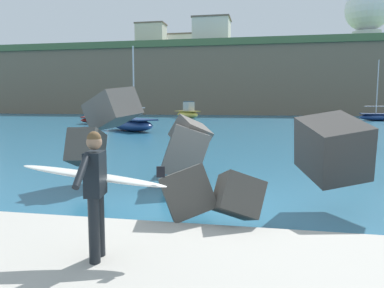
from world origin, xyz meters
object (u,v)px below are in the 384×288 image
at_px(station_building_central, 180,45).
at_px(boat_mid_left, 379,117).
at_px(boat_near_right, 188,113).
at_px(station_building_west, 151,38).
at_px(radar_dome, 368,12).
at_px(boat_mid_centre, 103,118).
at_px(station_building_east, 212,32).
at_px(boat_near_centre, 132,124).
at_px(surfer_with_board, 95,184).

bearing_deg(station_building_central, boat_mid_left, -48.63).
bearing_deg(boat_near_right, boat_mid_left, -3.87).
bearing_deg(station_building_central, station_building_west, -121.81).
xyz_separation_m(radar_dome, station_building_west, (-43.97, 0.41, -3.41)).
xyz_separation_m(boat_mid_centre, station_building_central, (-2.66, 50.19, 14.90)).
bearing_deg(station_building_east, boat_near_centre, -90.32).
xyz_separation_m(boat_near_right, station_building_east, (0.19, 23.04, 15.12)).
bearing_deg(surfer_with_board, radar_dome, 73.75).
bearing_deg(boat_mid_left, station_building_east, 134.51).
xyz_separation_m(boat_near_right, radar_dome, (29.98, 28.54, 18.88)).
bearing_deg(boat_near_right, boat_near_centre, -90.18).
height_order(boat_near_right, boat_mid_centre, boat_near_right).
bearing_deg(boat_near_centre, boat_near_right, 89.82).
relative_size(surfer_with_board, radar_dome, 0.19).
bearing_deg(surfer_with_board, station_building_east, 96.51).
bearing_deg(boat_mid_left, station_building_west, 141.49).
bearing_deg(boat_mid_left, station_building_central, 131.37).
bearing_deg(station_building_central, boat_near_right, -75.83).
relative_size(boat_mid_centre, station_building_central, 0.71).
bearing_deg(boat_near_centre, station_building_central, 98.83).
bearing_deg(boat_near_right, radar_dome, 43.59).
bearing_deg(surfer_with_board, boat_near_right, 99.91).
bearing_deg(station_building_west, boat_near_centre, -74.84).
height_order(boat_mid_left, station_building_central, station_building_central).
bearing_deg(station_building_east, boat_near_right, -90.47).
xyz_separation_m(surfer_with_board, station_building_east, (-7.93, 69.48, 14.61)).
xyz_separation_m(boat_mid_left, radar_dome, (5.51, 30.20, 19.13)).
bearing_deg(station_building_central, boat_near_centre, -81.17).
distance_m(surfer_with_board, station_building_east, 71.45).
relative_size(boat_mid_centre, station_building_west, 0.81).
xyz_separation_m(boat_mid_left, boat_mid_centre, (-31.05, -11.92, 0.12)).
distance_m(boat_mid_left, station_building_west, 51.60).
bearing_deg(station_building_central, boat_mid_centre, -86.97).
bearing_deg(radar_dome, boat_mid_left, -100.35).
height_order(station_building_west, station_building_east, station_building_west).
relative_size(boat_near_centre, station_building_west, 1.05).
relative_size(boat_near_centre, station_building_central, 0.91).
distance_m(surfer_with_board, boat_near_right, 47.15).
distance_m(surfer_with_board, station_building_central, 86.05).
relative_size(boat_near_right, boat_mid_centre, 0.84).
bearing_deg(station_building_west, boat_mid_centre, -80.11).
bearing_deg(radar_dome, station_building_central, 168.36).
distance_m(radar_dome, station_building_west, 44.11).
bearing_deg(boat_mid_left, boat_near_centre, -139.70).
xyz_separation_m(boat_mid_left, station_building_west, (-38.46, 30.61, 15.72)).
bearing_deg(boat_mid_centre, surfer_with_board, -65.90).
distance_m(surfer_with_board, radar_dome, 80.24).
distance_m(boat_near_right, radar_dome, 45.49).
height_order(boat_near_centre, station_building_west, station_building_west).
bearing_deg(radar_dome, surfer_with_board, -106.25).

